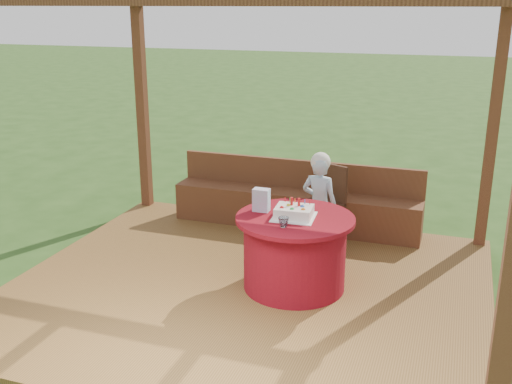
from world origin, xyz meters
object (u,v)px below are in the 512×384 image
table (295,252)px  elderly_woman (319,201)px  chair (323,200)px  bench (296,206)px  drinking_glass (284,222)px  gift_bag (261,200)px  birthday_cake (294,212)px

table → elderly_woman: bearing=89.4°
chair → bench: bearing=140.2°
bench → drinking_glass: (0.40, -1.87, 0.50)m
table → elderly_woman: 0.96m
chair → gift_bag: gift_bag is taller
bench → table: 1.64m
elderly_woman → drinking_glass: 1.24m
elderly_woman → drinking_glass: bearing=-91.8°
elderly_woman → birthday_cake: elderly_woman is taller
elderly_woman → drinking_glass: size_ratio=11.59×
bench → gift_bag: size_ratio=13.59×
table → birthday_cake: (-0.01, -0.02, 0.40)m
chair → birthday_cake: size_ratio=2.15×
chair → drinking_glass: (-0.02, -1.53, 0.26)m
bench → gift_bag: 1.63m
table → chair: (-0.01, 1.23, 0.13)m
gift_bag → bench: bearing=92.2°
chair → drinking_glass: 1.55m
bench → elderly_woman: (0.44, -0.64, 0.31)m
elderly_woman → gift_bag: size_ratio=5.06×
elderly_woman → drinking_glass: elderly_woman is taller
chair → gift_bag: (-0.34, -1.18, 0.33)m
bench → elderly_woman: bearing=-55.8°
gift_bag → drinking_glass: size_ratio=2.29×
chair → drinking_glass: bearing=-90.6°
table → gift_bag: size_ratio=5.06×
elderly_woman → gift_bag: (-0.36, -0.89, 0.25)m
gift_bag → chair: bearing=73.4°
bench → chair: bearing=-39.8°
bench → birthday_cake: size_ratio=7.25×
chair → elderly_woman: 0.31m
chair → gift_bag: 1.27m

